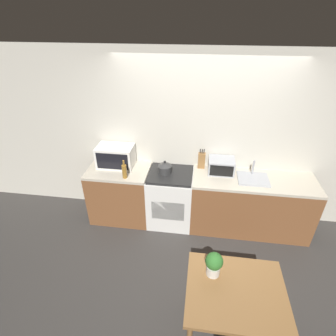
% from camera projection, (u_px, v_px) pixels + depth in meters
% --- Properties ---
extents(ground_plane, '(16.00, 16.00, 0.00)m').
position_uv_depth(ground_plane, '(193.00, 251.00, 3.77)').
color(ground_plane, '#33302D').
extents(wall_back, '(10.00, 0.06, 2.60)m').
position_uv_depth(wall_back, '(201.00, 141.00, 3.91)').
color(wall_back, beige).
rests_on(wall_back, ground_plane).
extents(counter_left_run, '(0.93, 0.62, 0.90)m').
position_uv_depth(counter_left_run, '(121.00, 193.00, 4.20)').
color(counter_left_run, brown).
rests_on(counter_left_run, ground_plane).
extents(counter_right_run, '(1.76, 0.62, 0.90)m').
position_uv_depth(counter_right_run, '(250.00, 204.00, 3.97)').
color(counter_right_run, brown).
rests_on(counter_right_run, ground_plane).
extents(stove_range, '(0.67, 0.62, 0.90)m').
position_uv_depth(stove_range, '(170.00, 198.00, 4.11)').
color(stove_range, silver).
rests_on(stove_range, ground_plane).
extents(kettle, '(0.21, 0.21, 0.20)m').
position_uv_depth(kettle, '(165.00, 168.00, 3.86)').
color(kettle, '#2D2D2D').
rests_on(kettle, stove_range).
extents(microwave, '(0.55, 0.35, 0.33)m').
position_uv_depth(microwave, '(116.00, 156.00, 3.99)').
color(microwave, silver).
rests_on(microwave, counter_left_run).
extents(bottle, '(0.07, 0.07, 0.28)m').
position_uv_depth(bottle, '(124.00, 171.00, 3.72)').
color(bottle, olive).
rests_on(bottle, counter_left_run).
extents(knife_block, '(0.11, 0.07, 0.32)m').
position_uv_depth(knife_block, '(201.00, 160.00, 3.95)').
color(knife_block, brown).
rests_on(knife_block, counter_right_run).
extents(toaster_oven, '(0.38, 0.30, 0.22)m').
position_uv_depth(toaster_oven, '(221.00, 166.00, 3.85)').
color(toaster_oven, '#999BA0').
rests_on(toaster_oven, counter_right_run).
extents(sink_basin, '(0.43, 0.36, 0.24)m').
position_uv_depth(sink_basin, '(253.00, 178.00, 3.73)').
color(sink_basin, '#999BA0').
rests_on(sink_basin, counter_right_run).
extents(dining_table, '(0.92, 0.78, 0.76)m').
position_uv_depth(dining_table, '(235.00, 297.00, 2.46)').
color(dining_table, brown).
rests_on(dining_table, ground_plane).
extents(potted_plant, '(0.17, 0.17, 0.26)m').
position_uv_depth(potted_plant, '(214.00, 264.00, 2.49)').
color(potted_plant, beige).
rests_on(potted_plant, dining_table).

